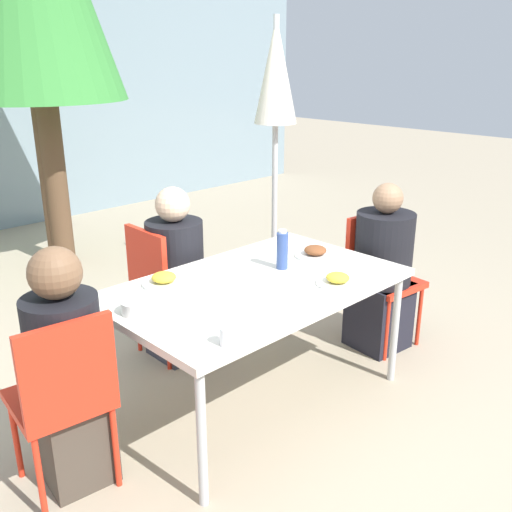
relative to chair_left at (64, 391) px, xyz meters
name	(u,v)px	position (x,y,z in m)	size (l,w,h in m)	color
ground_plane	(256,398)	(1.11, -0.05, -0.53)	(24.00, 24.00, 0.00)	tan
dining_table	(256,290)	(1.11, -0.05, 0.16)	(1.60, 0.98, 0.73)	silver
chair_left	(64,391)	(0.00, 0.00, 0.00)	(0.44, 0.44, 0.89)	red
person_left	(68,375)	(0.06, 0.07, 0.02)	(0.33, 0.33, 1.15)	#473D33
chair_right	(378,269)	(2.22, -0.08, 0.00)	(0.44, 0.44, 0.89)	red
person_right	(382,274)	(2.16, -0.16, 0.00)	(0.38, 0.38, 1.13)	black
chair_far	(162,281)	(1.04, 0.75, 0.00)	(0.40, 0.40, 0.89)	red
person_far	(176,280)	(1.12, 0.70, 0.00)	(0.36, 0.36, 1.14)	#383842
closed_umbrella	(276,93)	(2.30, 0.97, 1.10)	(0.36, 0.36, 2.17)	#333333
plate_0	(315,253)	(1.66, 0.00, 0.23)	(0.25, 0.25, 0.07)	white
plate_1	(338,280)	(1.40, -0.37, 0.23)	(0.23, 0.23, 0.06)	white
plate_2	(164,280)	(0.74, 0.28, 0.23)	(0.24, 0.24, 0.07)	white
bottle	(282,250)	(1.37, 0.00, 0.32)	(0.07, 0.07, 0.23)	#334C8E
drinking_cup	(227,336)	(0.53, -0.47, 0.25)	(0.07, 0.07, 0.08)	white
salad_bowl	(137,307)	(0.43, 0.07, 0.24)	(0.15, 0.15, 0.06)	white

